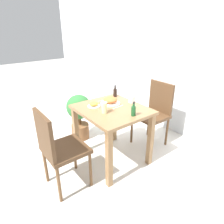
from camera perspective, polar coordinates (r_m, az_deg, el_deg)
name	(u,v)px	position (r m, az deg, el deg)	size (l,w,h in m)	color
ground_plane	(112,158)	(2.75, 0.00, -13.09)	(16.00, 16.00, 0.00)	beige
wall_back	(183,50)	(3.17, 19.69, 16.26)	(8.00, 0.05, 2.60)	silver
dining_table	(112,118)	(2.43, 0.00, -1.79)	(0.82, 0.73, 0.73)	olive
chair_near	(58,146)	(2.11, -15.24, -9.49)	(0.42, 0.42, 0.92)	#4C331E
chair_far	(155,110)	(2.91, 12.06, 0.51)	(0.42, 0.42, 0.92)	#4C331E
food_plate	(110,101)	(2.50, -0.49, 3.25)	(0.25, 0.25, 0.09)	white
side_plate	(94,105)	(2.43, -5.24, 2.12)	(0.15, 0.15, 0.06)	white
drink_cup	(132,99)	(2.55, 5.67, 3.67)	(0.08, 0.08, 0.09)	silver
juice_glass	(104,108)	(2.23, -2.19, 1.25)	(0.06, 0.06, 0.13)	beige
sauce_bottle	(133,110)	(2.17, 6.14, 0.48)	(0.05, 0.05, 0.16)	#194C23
condiment_bottle	(115,92)	(2.74, 0.88, 5.69)	(0.05, 0.05, 0.16)	black
fork_utensil	(103,100)	(2.63, -2.50, 3.47)	(0.02, 0.17, 0.00)	silver
spoon_utensil	(118,107)	(2.40, 1.71, 1.42)	(0.03, 0.18, 0.00)	silver
potted_plant_left	(79,113)	(3.04, -9.36, -0.32)	(0.37, 0.37, 0.71)	brown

